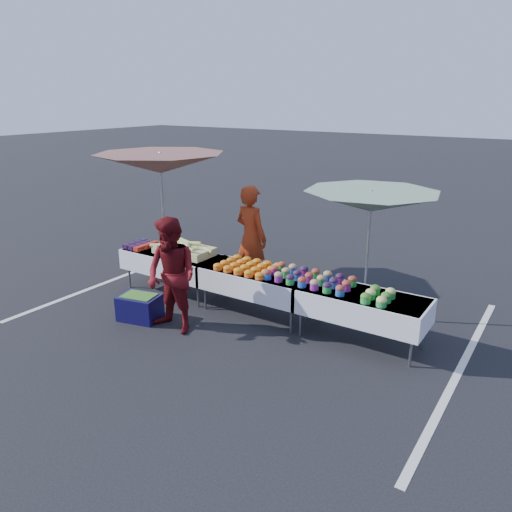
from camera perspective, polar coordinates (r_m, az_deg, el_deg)
The scene contains 17 objects.
ground at distance 8.26m, azimuth -0.00°, elevation -6.62°, with size 80.00×80.00×0.00m, color black.
stripe_left at distance 10.23m, azimuth -15.18°, elevation -2.31°, with size 0.10×5.00×0.00m, color silver.
stripe_right at distance 7.22m, azimuth 22.28°, elevation -11.89°, with size 0.10×5.00×0.00m, color silver.
table_left at distance 9.09m, azimuth -9.54°, elevation -0.60°, with size 1.86×0.81×0.75m.
table_center at distance 8.03m, azimuth -0.00°, elevation -2.83°, with size 1.86×0.81×0.75m.
table_right at distance 7.28m, azimuth 12.00°, elevation -5.51°, with size 1.86×0.81×0.75m.
berry_punnets at distance 9.47m, azimuth -13.03°, elevation 1.25°, with size 0.40×0.54×0.08m.
corn_pile at distance 8.89m, azimuth -8.31°, elevation 0.77°, with size 1.16×0.57×0.26m.
plastic_bags at distance 8.63m, azimuth -9.47°, elevation -0.26°, with size 0.30×0.25×0.05m, color white.
carrot_bowls at distance 8.03m, azimuth -0.94°, elevation -1.20°, with size 0.95×0.69×0.11m.
potato_cups at distance 7.50m, azimuth 6.09°, elevation -2.45°, with size 1.34×0.58×0.16m.
bean_baskets at distance 7.02m, azimuth 13.80°, elevation -4.42°, with size 0.36×0.50×0.15m.
vendor at distance 9.09m, azimuth -0.57°, elevation 2.14°, with size 0.70×0.46×1.92m, color #9D2F11.
customer at distance 7.48m, azimuth -9.59°, elevation -2.27°, with size 0.85×0.67×1.76m, color maroon.
umbrella_left at distance 9.43m, azimuth -10.87°, elevation 10.27°, with size 2.71×2.71×2.46m.
umbrella_right at distance 7.70m, azimuth 13.01°, elevation 5.99°, with size 2.43×2.43×2.09m.
storage_bin at distance 8.21m, azimuth -13.14°, elevation -5.67°, with size 0.71×0.58×0.41m.
Camera 1 is at (4.11, -6.29, 3.42)m, focal length 35.00 mm.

